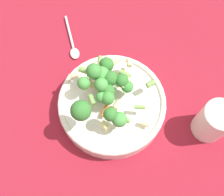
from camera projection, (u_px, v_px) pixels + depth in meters
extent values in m
plane|color=maroon|center=(112.00, 108.00, 0.67)|extent=(3.00, 3.00, 0.00)
cylinder|color=silver|center=(112.00, 105.00, 0.65)|extent=(0.26, 0.26, 0.04)
torus|color=silver|center=(112.00, 102.00, 0.62)|extent=(0.26, 0.26, 0.01)
cylinder|color=#8CB766|center=(107.00, 95.00, 0.61)|extent=(0.01, 0.01, 0.02)
sphere|color=#33722D|center=(107.00, 91.00, 0.59)|extent=(0.03, 0.03, 0.03)
cylinder|color=#8CB766|center=(101.00, 98.00, 0.60)|extent=(0.01, 0.01, 0.01)
sphere|color=#479342|center=(101.00, 95.00, 0.59)|extent=(0.03, 0.03, 0.03)
cylinder|color=#8CB766|center=(120.00, 123.00, 0.58)|extent=(0.01, 0.01, 0.02)
sphere|color=#479342|center=(120.00, 119.00, 0.55)|extent=(0.03, 0.03, 0.03)
cylinder|color=#8CB766|center=(84.00, 87.00, 0.60)|extent=(0.01, 0.01, 0.01)
sphere|color=#479342|center=(84.00, 83.00, 0.59)|extent=(0.03, 0.03, 0.03)
cylinder|color=#8CB766|center=(127.00, 90.00, 0.61)|extent=(0.01, 0.01, 0.01)
sphere|color=#3D8438|center=(127.00, 87.00, 0.60)|extent=(0.03, 0.03, 0.03)
cylinder|color=#8CB766|center=(108.00, 102.00, 0.60)|extent=(0.01, 0.01, 0.02)
sphere|color=#3D8438|center=(108.00, 98.00, 0.58)|extent=(0.03, 0.03, 0.03)
cylinder|color=#8CB766|center=(102.00, 79.00, 0.62)|extent=(0.01, 0.01, 0.01)
sphere|color=#479342|center=(102.00, 75.00, 0.60)|extent=(0.04, 0.04, 0.04)
cylinder|color=#8CB766|center=(95.00, 76.00, 0.60)|extent=(0.01, 0.01, 0.01)
sphere|color=#3D8438|center=(94.00, 71.00, 0.58)|extent=(0.04, 0.04, 0.04)
cylinder|color=#8CB766|center=(121.00, 84.00, 0.61)|extent=(0.01, 0.01, 0.01)
sphere|color=#33722D|center=(122.00, 81.00, 0.59)|extent=(0.03, 0.03, 0.03)
cylinder|color=#8CB766|center=(102.00, 89.00, 0.60)|extent=(0.01, 0.01, 0.01)
sphere|color=#479342|center=(101.00, 85.00, 0.58)|extent=(0.03, 0.03, 0.03)
cylinder|color=#8CB766|center=(107.00, 70.00, 0.64)|extent=(0.01, 0.01, 0.02)
sphere|color=#33722D|center=(106.00, 65.00, 0.62)|extent=(0.04, 0.04, 0.04)
cylinder|color=#8CB766|center=(82.00, 115.00, 0.56)|extent=(0.02, 0.02, 0.02)
sphere|color=#33722D|center=(81.00, 110.00, 0.54)|extent=(0.04, 0.04, 0.04)
cylinder|color=#8CB766|center=(111.00, 83.00, 0.62)|extent=(0.01, 0.01, 0.02)
sphere|color=#33722D|center=(111.00, 78.00, 0.59)|extent=(0.04, 0.04, 0.04)
cylinder|color=#8CB766|center=(110.00, 117.00, 0.57)|extent=(0.01, 0.01, 0.01)
sphere|color=#33722D|center=(110.00, 114.00, 0.55)|extent=(0.03, 0.03, 0.03)
cylinder|color=orange|center=(105.00, 111.00, 0.60)|extent=(0.03, 0.03, 0.01)
cylinder|color=beige|center=(145.00, 124.00, 0.59)|extent=(0.02, 0.02, 0.01)
cylinder|color=#729E4C|center=(85.00, 71.00, 0.62)|extent=(0.03, 0.03, 0.01)
cylinder|color=beige|center=(106.00, 62.00, 0.64)|extent=(0.03, 0.02, 0.01)
cylinder|color=beige|center=(74.00, 75.00, 0.61)|extent=(0.01, 0.02, 0.01)
cylinder|color=beige|center=(117.00, 105.00, 0.59)|extent=(0.02, 0.02, 0.01)
cylinder|color=#729E4C|center=(100.00, 62.00, 0.62)|extent=(0.03, 0.02, 0.01)
cylinder|color=#729E4C|center=(92.00, 100.00, 0.59)|extent=(0.02, 0.02, 0.01)
cylinder|color=beige|center=(105.00, 98.00, 0.59)|extent=(0.03, 0.02, 0.01)
cylinder|color=orange|center=(100.00, 74.00, 0.63)|extent=(0.03, 0.03, 0.01)
cylinder|color=#729E4C|center=(151.00, 84.00, 0.60)|extent=(0.02, 0.02, 0.01)
cylinder|color=beige|center=(96.00, 84.00, 0.62)|extent=(0.02, 0.02, 0.01)
cylinder|color=beige|center=(125.00, 83.00, 0.59)|extent=(0.03, 0.03, 0.01)
cylinder|color=beige|center=(105.00, 125.00, 0.58)|extent=(0.02, 0.02, 0.01)
cylinder|color=#729E4C|center=(125.00, 119.00, 0.59)|extent=(0.03, 0.02, 0.01)
cylinder|color=#729E4C|center=(125.00, 74.00, 0.61)|extent=(0.03, 0.03, 0.01)
cylinder|color=#729E4C|center=(140.00, 107.00, 0.59)|extent=(0.02, 0.03, 0.01)
cylinder|color=beige|center=(129.00, 63.00, 0.61)|extent=(0.02, 0.02, 0.01)
cylinder|color=beige|center=(114.00, 62.00, 0.63)|extent=(0.02, 0.03, 0.01)
cylinder|color=beige|center=(91.00, 83.00, 0.62)|extent=(0.02, 0.01, 0.01)
cylinder|color=beige|center=(122.00, 73.00, 0.63)|extent=(0.03, 0.02, 0.01)
cylinder|color=silver|center=(213.00, 122.00, 0.60)|extent=(0.08, 0.08, 0.10)
torus|color=silver|center=(222.00, 114.00, 0.55)|extent=(0.08, 0.08, 0.01)
cylinder|color=silver|center=(69.00, 32.00, 0.75)|extent=(0.12, 0.01, 0.01)
ellipsoid|color=silver|center=(75.00, 53.00, 0.72)|extent=(0.04, 0.03, 0.01)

